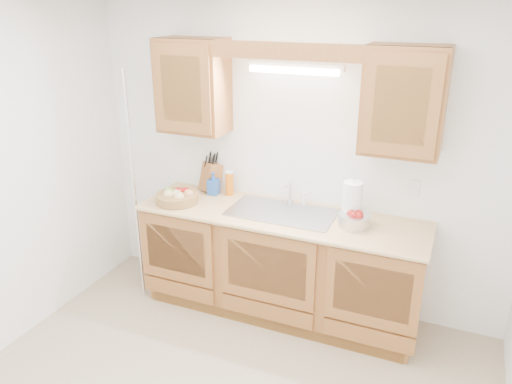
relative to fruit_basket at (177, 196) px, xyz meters
The scene contains 17 objects.
room 1.42m from the fruit_basket, 50.76° to the right, with size 3.52×3.50×2.50m.
base_cabinets 1.02m from the fruit_basket, ahead, with size 2.20×0.60×0.86m, color #A2622F.
countertop 0.89m from the fruit_basket, ahead, with size 2.30×0.63×0.04m, color tan.
upper_cabinet_left 0.91m from the fruit_basket, 79.34° to the left, with size 0.55×0.33×0.75m, color #A2622F.
upper_cabinet_right 1.94m from the fruit_basket, ahead, with size 0.55×0.33×0.75m, color #A2622F.
valance 1.48m from the fruit_basket, ahead, with size 2.20×0.05×0.12m, color #A2622F.
fluorescent_fixture 1.41m from the fruit_basket, 21.21° to the left, with size 0.76×0.08×0.08m.
sink 0.90m from the fruit_basket, ahead, with size 0.84×0.46×0.36m.
wire_shelf_pole 0.35m from the fruit_basket, 156.31° to the right, with size 0.03×0.03×2.00m, color silver.
outlet_plate 1.89m from the fruit_basket, 12.82° to the left, with size 0.08×0.01×0.12m, color white.
fruit_basket is the anchor object (origin of this frame).
knife_block 0.39m from the fruit_basket, 70.54° to the left, with size 0.20×0.24×0.36m.
orange_canister 0.46m from the fruit_basket, 44.43° to the left, with size 0.07×0.07×0.21m.
soap_bottle 0.34m from the fruit_basket, 54.79° to the left, with size 0.09×0.09×0.20m, color #2252AE.
sponge 1.47m from the fruit_basket, 14.39° to the left, with size 0.12×0.09×0.02m.
paper_towel 1.43m from the fruit_basket, ahead, with size 0.18×0.18×0.37m.
apple_bowl 1.47m from the fruit_basket, ahead, with size 0.30×0.30×0.13m.
Camera 1 is at (1.23, -2.21, 2.48)m, focal length 35.00 mm.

